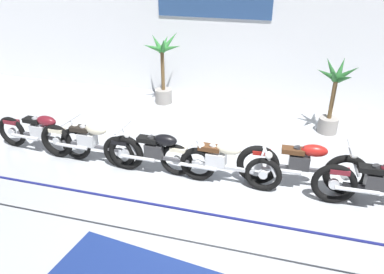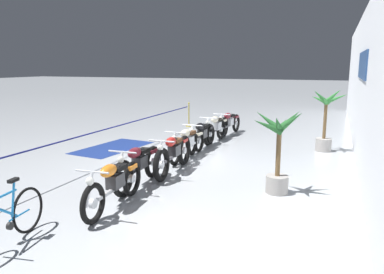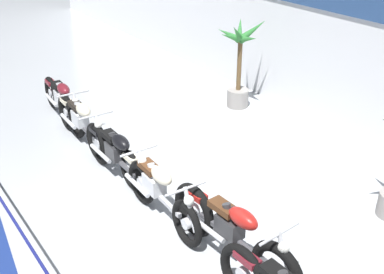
{
  "view_description": "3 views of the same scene",
  "coord_description": "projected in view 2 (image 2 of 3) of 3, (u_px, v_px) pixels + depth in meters",
  "views": [
    {
      "loc": [
        1.06,
        -5.38,
        4.01
      ],
      "look_at": [
        -0.64,
        0.67,
        0.82
      ],
      "focal_mm": 35.0,
      "sensor_mm": 36.0,
      "label": 1
    },
    {
      "loc": [
        9.64,
        4.4,
        2.65
      ],
      "look_at": [
        1.33,
        1.19,
        0.92
      ],
      "focal_mm": 35.0,
      "sensor_mm": 36.0,
      "label": 2
    },
    {
      "loc": [
        5.05,
        -2.5,
        4.36
      ],
      "look_at": [
        -0.24,
        1.28,
        1.0
      ],
      "focal_mm": 45.0,
      "sensor_mm": 36.0,
      "label": 3
    }
  ],
  "objects": [
    {
      "name": "ground_plane",
      "position": [
        170.0,
        157.0,
        10.89
      ],
      "size": [
        120.0,
        120.0,
        0.0
      ],
      "primitive_type": "plane",
      "color": "#B2B7BC"
    },
    {
      "name": "back_wall",
      "position": [
        371.0,
        89.0,
        8.68
      ],
      "size": [
        28.0,
        0.29,
        4.2
      ],
      "color": "white",
      "rests_on": "ground"
    },
    {
      "name": "motorcycle_maroon_0",
      "position": [
        229.0,
        123.0,
        14.19
      ],
      "size": [
        2.38,
        0.62,
        0.93
      ],
      "color": "black",
      "rests_on": "ground"
    },
    {
      "name": "motorcycle_cream_1",
      "position": [
        216.0,
        128.0,
        13.13
      ],
      "size": [
        2.37,
        0.62,
        0.95
      ],
      "color": "black",
      "rests_on": "ground"
    },
    {
      "name": "motorcycle_black_2",
      "position": [
        202.0,
        135.0,
        11.8
      ],
      "size": [
        2.33,
        0.62,
        0.92
      ],
      "color": "black",
      "rests_on": "ground"
    },
    {
      "name": "motorcycle_cream_3",
      "position": [
        188.0,
        143.0,
        10.68
      ],
      "size": [
        2.35,
        0.62,
        0.92
      ],
      "color": "black",
      "rests_on": "ground"
    },
    {
      "name": "motorcycle_red_4",
      "position": [
        173.0,
        154.0,
        9.25
      ],
      "size": [
        2.35,
        0.62,
        0.98
      ],
      "color": "black",
      "rests_on": "ground"
    },
    {
      "name": "motorcycle_maroon_5",
      "position": [
        139.0,
        165.0,
        8.19
      ],
      "size": [
        2.17,
        0.62,
        0.96
      ],
      "color": "black",
      "rests_on": "ground"
    },
    {
      "name": "motorcycle_orange_6",
      "position": [
        114.0,
        184.0,
        6.93
      ],
      "size": [
        2.18,
        0.62,
        0.93
      ],
      "color": "black",
      "rests_on": "ground"
    },
    {
      "name": "bicycle",
      "position": [
        6.0,
        221.0,
        5.48
      ],
      "size": [
        1.74,
        0.48,
        0.97
      ],
      "color": "black",
      "rests_on": "ground"
    },
    {
      "name": "potted_palm_left_of_row",
      "position": [
        278.0,
        152.0,
        7.69
      ],
      "size": [
        0.95,
        1.05,
        1.82
      ],
      "color": "gray",
      "rests_on": "ground"
    },
    {
      "name": "potted_palm_right_of_row",
      "position": [
        326.0,
        120.0,
        11.48
      ],
      "size": [
        1.07,
        1.08,
        2.03
      ],
      "color": "gray",
      "rests_on": "ground"
    },
    {
      "name": "stanchion_far_left",
      "position": [
        146.0,
        122.0,
        12.6
      ],
      "size": [
        10.69,
        0.28,
        1.05
      ],
      "color": "gold",
      "rests_on": "ground"
    },
    {
      "name": "floor_banner",
      "position": [
        113.0,
        148.0,
        12.13
      ],
      "size": [
        2.88,
        1.75,
        0.01
      ],
      "primitive_type": "cube",
      "rotation": [
        0.0,
        0.0,
        -0.12
      ],
      "color": "navy",
      "rests_on": "ground"
    }
  ]
}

